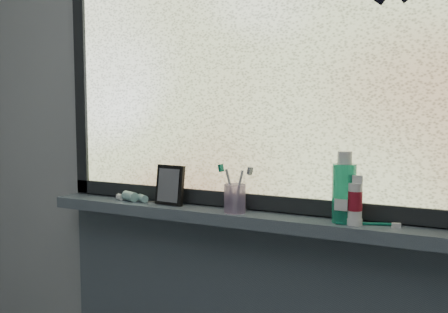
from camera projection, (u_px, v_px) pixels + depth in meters
wall_back at (266, 142)px, 1.67m from camera, size 3.00×0.01×2.50m
windowsill at (256, 219)px, 1.63m from camera, size 1.62×0.14×0.04m
window_pane at (264, 56)px, 1.62m from camera, size 1.50×0.01×1.00m
frame_bottom at (262, 202)px, 1.66m from camera, size 1.60×0.03×0.05m
frame_left at (82, 66)px, 1.97m from camera, size 0.05×0.03×1.10m
vanity_mirror at (170, 185)px, 1.77m from camera, size 0.12×0.07×0.14m
toothpaste_tube at (135, 197)px, 1.83m from camera, size 0.20×0.12×0.04m
toothbrush_cup at (235, 198)px, 1.63m from camera, size 0.09×0.09×0.09m
toothbrush_lying at (364, 223)px, 1.46m from camera, size 0.19×0.09×0.01m
mouthwash_bottle at (344, 187)px, 1.49m from camera, size 0.08×0.08×0.18m
cream_tube at (355, 199)px, 1.46m from camera, size 0.05×0.05×0.10m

